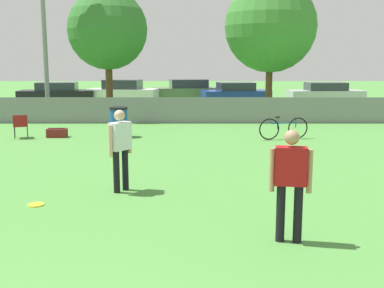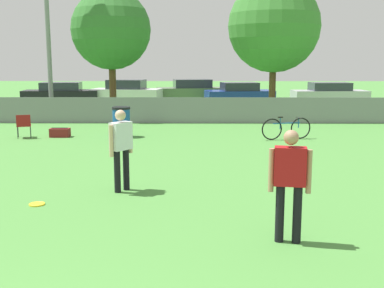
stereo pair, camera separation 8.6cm
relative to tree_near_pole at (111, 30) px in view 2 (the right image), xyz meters
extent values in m
cube|color=gray|center=(2.16, -2.22, -3.46)|extent=(22.15, 0.03, 1.10)
cylinder|color=gray|center=(-2.56, -1.18, 0.49)|extent=(0.20, 0.20, 9.01)
cylinder|color=brown|center=(0.00, 0.00, -2.68)|extent=(0.32, 0.32, 2.66)
sphere|color=#33702D|center=(0.00, 0.00, 0.02)|extent=(3.65, 3.65, 3.65)
cylinder|color=brown|center=(7.56, 0.69, -2.71)|extent=(0.32, 0.32, 2.60)
sphere|color=#3D7F33|center=(7.56, 0.69, 0.21)|extent=(4.33, 4.33, 4.33)
cylinder|color=black|center=(5.17, -15.78, -3.58)|extent=(0.13, 0.13, 0.86)
cylinder|color=black|center=(5.41, -15.83, -3.58)|extent=(0.13, 0.13, 0.86)
cube|color=#B21419|center=(5.29, -15.80, -2.87)|extent=(0.48, 0.29, 0.56)
sphere|color=tan|center=(5.29, -15.80, -2.45)|extent=(0.22, 0.22, 0.22)
cylinder|color=tan|center=(5.03, -15.76, -2.94)|extent=(0.08, 0.08, 0.64)
cylinder|color=tan|center=(5.55, -15.85, -2.94)|extent=(0.08, 0.08, 0.64)
cylinder|color=black|center=(2.34, -13.13, -3.58)|extent=(0.13, 0.13, 0.86)
cylinder|color=black|center=(2.49, -12.93, -3.58)|extent=(0.13, 0.13, 0.86)
cube|color=silver|center=(2.42, -13.03, -2.87)|extent=(0.45, 0.49, 0.56)
sphere|color=#D8AD8C|center=(2.42, -13.03, -2.45)|extent=(0.22, 0.22, 0.22)
cylinder|color=#D8AD8C|center=(2.26, -13.24, -2.94)|extent=(0.08, 0.08, 0.64)
cylinder|color=#D8AD8C|center=(2.58, -12.81, -2.94)|extent=(0.08, 0.08, 0.64)
cylinder|color=yellow|center=(0.98, -14.00, -4.00)|extent=(0.29, 0.29, 0.03)
torus|color=yellow|center=(0.98, -14.00, -4.00)|extent=(0.29, 0.29, 0.03)
cylinder|color=#333338|center=(-1.90, -5.90, -3.81)|extent=(0.02, 0.02, 0.41)
cylinder|color=#333338|center=(-2.30, -6.03, -3.81)|extent=(0.02, 0.02, 0.41)
cylinder|color=#333338|center=(-1.77, -6.30, -3.81)|extent=(0.02, 0.02, 0.41)
cylinder|color=#333338|center=(-2.17, -6.43, -3.81)|extent=(0.02, 0.02, 0.41)
cube|color=maroon|center=(-2.04, -6.17, -3.59)|extent=(0.59, 0.59, 0.03)
cube|color=maroon|center=(-1.97, -6.38, -3.39)|extent=(0.45, 0.17, 0.38)
torus|color=black|center=(6.46, -6.57, -3.65)|extent=(0.72, 0.23, 0.73)
torus|color=black|center=(7.48, -6.31, -3.65)|extent=(0.72, 0.23, 0.73)
cylinder|color=#195999|center=(6.97, -6.44, -3.46)|extent=(0.95, 0.28, 0.04)
cylinder|color=#195999|center=(6.75, -6.50, -3.46)|extent=(0.03, 0.03, 0.38)
cylinder|color=#195999|center=(7.40, -6.33, -3.46)|extent=(0.03, 0.03, 0.34)
cube|color=black|center=(6.75, -6.50, -3.25)|extent=(0.17, 0.10, 0.04)
cylinder|color=black|center=(7.40, -6.33, -3.29)|extent=(0.14, 0.43, 0.03)
cylinder|color=#194C99|center=(1.30, -5.91, -3.53)|extent=(0.60, 0.60, 0.97)
cylinder|color=black|center=(1.30, -5.91, -3.01)|extent=(0.63, 0.63, 0.08)
cube|color=maroon|center=(-0.85, -6.00, -3.86)|extent=(0.67, 0.37, 0.30)
cube|color=black|center=(-0.85, -6.00, -3.70)|extent=(0.57, 0.04, 0.02)
cylinder|color=black|center=(-2.98, 7.50, -3.68)|extent=(0.69, 0.24, 0.68)
cylinder|color=black|center=(-2.85, 5.98, -3.68)|extent=(0.69, 0.24, 0.68)
cylinder|color=black|center=(-5.75, 7.25, -3.68)|extent=(0.69, 0.24, 0.68)
cylinder|color=black|center=(-5.61, 5.73, -3.68)|extent=(0.69, 0.24, 0.68)
cube|color=black|center=(-4.30, 6.62, -3.47)|extent=(4.61, 2.14, 0.63)
cube|color=#2D333D|center=(-4.30, 6.62, -2.92)|extent=(2.45, 1.74, 0.48)
cylinder|color=black|center=(1.02, 7.43, -3.69)|extent=(0.67, 0.27, 0.65)
cylinder|color=black|center=(0.80, 5.89, -3.69)|extent=(0.67, 0.27, 0.65)
cylinder|color=black|center=(-1.53, 7.78, -3.69)|extent=(0.67, 0.27, 0.65)
cylinder|color=black|center=(-1.74, 6.25, -3.69)|extent=(0.67, 0.27, 0.65)
cube|color=white|center=(-0.36, 6.84, -3.45)|extent=(4.35, 2.33, 0.74)
cube|color=#2D333D|center=(-0.36, 6.84, -2.81)|extent=(2.35, 1.84, 0.55)
cylinder|color=black|center=(4.89, 9.76, -3.71)|extent=(0.64, 0.28, 0.62)
cylinder|color=black|center=(5.16, 8.23, -3.71)|extent=(0.64, 0.28, 0.62)
cylinder|color=black|center=(2.13, 9.28, -3.71)|extent=(0.64, 0.28, 0.62)
cylinder|color=black|center=(2.39, 7.75, -3.71)|extent=(0.64, 0.28, 0.62)
cube|color=#59724C|center=(3.64, 8.76, -3.47)|extent=(4.77, 2.51, 0.72)
cube|color=#2D333D|center=(3.64, 8.76, -2.85)|extent=(2.59, 1.93, 0.54)
cylinder|color=black|center=(7.60, 7.50, -3.69)|extent=(0.67, 0.28, 0.65)
cylinder|color=black|center=(7.85, 5.90, -3.69)|extent=(0.67, 0.28, 0.65)
cylinder|color=black|center=(5.14, 7.12, -3.69)|extent=(0.67, 0.28, 0.65)
cylinder|color=black|center=(5.40, 5.51, -3.69)|extent=(0.67, 0.28, 0.65)
cube|color=navy|center=(6.50, 6.51, -3.48)|extent=(4.24, 2.45, 0.64)
cube|color=#2D333D|center=(6.50, 6.51, -2.92)|extent=(2.31, 1.93, 0.48)
cylinder|color=black|center=(13.27, 7.45, -3.68)|extent=(0.67, 0.21, 0.66)
cylinder|color=black|center=(13.35, 5.93, -3.68)|extent=(0.67, 0.21, 0.66)
cylinder|color=black|center=(10.55, 7.31, -3.68)|extent=(0.67, 0.21, 0.66)
cylinder|color=black|center=(10.63, 5.79, -3.68)|extent=(0.67, 0.21, 0.66)
cube|color=#B7B7BC|center=(11.95, 6.62, -3.48)|extent=(4.49, 1.97, 0.63)
cube|color=#2D333D|center=(11.95, 6.62, -2.92)|extent=(2.37, 1.65, 0.48)
camera|label=1|loc=(3.86, -22.57, -1.37)|focal=45.00mm
camera|label=2|loc=(3.95, -22.57, -1.37)|focal=45.00mm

